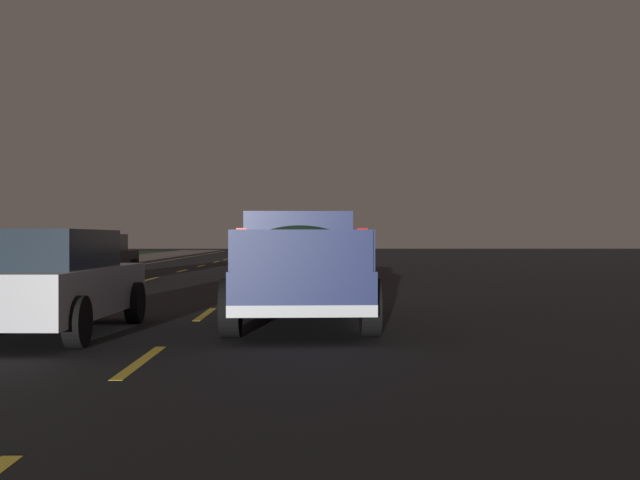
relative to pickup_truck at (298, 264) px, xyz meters
The scene contains 5 objects.
ground 14.96m from the pickup_truck, 13.55° to the left, with size 144.00×144.00×0.00m, color black.
lane_markings 18.58m from the pickup_truck, 20.73° to the left, with size 108.00×7.04×0.01m.
pickup_truck is the anchor object (origin of this frame).
sedan_silver 3.97m from the pickup_truck, 112.50° to the left, with size 4.44×2.09×1.54m.
sedan_black 14.78m from the pickup_truck, 27.81° to the left, with size 4.41×2.04×1.54m.
Camera 1 is at (-0.59, -3.68, 1.43)m, focal length 44.04 mm.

